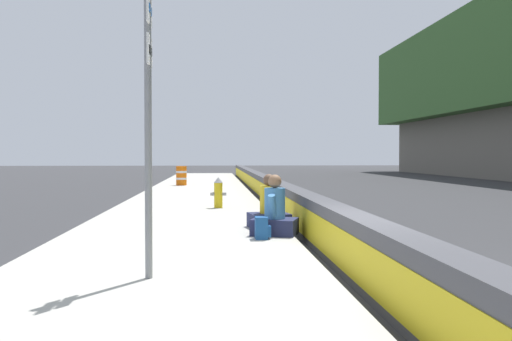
% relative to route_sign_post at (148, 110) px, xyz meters
% --- Properties ---
extents(ground_plane, '(160.00, 160.00, 0.00)m').
position_rel_route_sign_post_xyz_m(ground_plane, '(0.42, -2.75, -2.21)').
color(ground_plane, '#353538').
rests_on(ground_plane, ground).
extents(sidewalk_strip, '(80.00, 4.40, 0.14)m').
position_rel_route_sign_post_xyz_m(sidewalk_strip, '(0.42, -0.10, -2.14)').
color(sidewalk_strip, '#B5B2A8').
rests_on(sidewalk_strip, ground_plane).
extents(jersey_barrier, '(76.00, 0.45, 0.85)m').
position_rel_route_sign_post_xyz_m(jersey_barrier, '(0.42, -2.74, -1.79)').
color(jersey_barrier, '#47474C').
rests_on(jersey_barrier, ground_plane).
extents(route_sign_post, '(0.44, 0.09, 3.60)m').
position_rel_route_sign_post_xyz_m(route_sign_post, '(0.00, 0.00, 0.00)').
color(route_sign_post, gray).
rests_on(route_sign_post, sidewalk_strip).
extents(fire_hydrant, '(0.26, 0.46, 0.88)m').
position_rel_route_sign_post_xyz_m(fire_hydrant, '(9.42, -0.93, -1.62)').
color(fire_hydrant, gold).
rests_on(fire_hydrant, sidewalk_strip).
extents(seated_person_foreground, '(0.92, 1.00, 1.15)m').
position_rel_route_sign_post_xyz_m(seated_person_foreground, '(3.74, -1.96, -1.71)').
color(seated_person_foreground, '#23284C').
rests_on(seated_person_foreground, sidewalk_strip).
extents(seated_person_middle, '(0.81, 0.91, 1.12)m').
position_rel_route_sign_post_xyz_m(seated_person_middle, '(4.82, -1.95, -1.72)').
color(seated_person_middle, '#23284C').
rests_on(seated_person_middle, sidewalk_strip).
extents(backpack, '(0.32, 0.28, 0.40)m').
position_rel_route_sign_post_xyz_m(backpack, '(3.22, -1.67, -1.88)').
color(backpack, navy).
rests_on(backpack, sidewalk_strip).
extents(construction_barrel, '(0.54, 0.54, 0.95)m').
position_rel_route_sign_post_xyz_m(construction_barrel, '(21.73, 0.80, -1.59)').
color(construction_barrel, orange).
rests_on(construction_barrel, sidewalk_strip).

